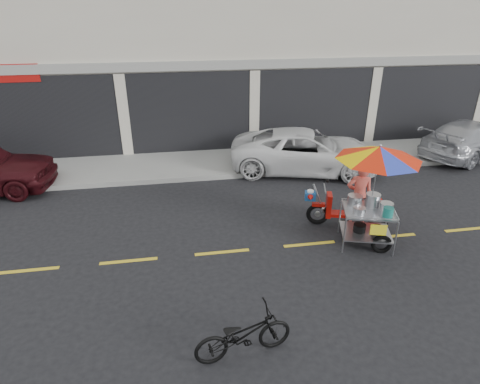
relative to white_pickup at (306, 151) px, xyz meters
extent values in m
plane|color=black|center=(-1.28, -4.33, -0.66)|extent=(90.00, 90.00, 0.00)
cube|color=gray|center=(-1.28, 1.17, -0.59)|extent=(45.00, 3.00, 0.15)
cube|color=beige|center=(-1.28, 6.17, 3.34)|extent=(36.00, 8.00, 8.00)
cube|color=black|center=(-1.28, 2.14, 0.79)|extent=(35.28, 0.06, 2.90)
cube|color=gray|center=(-1.28, 2.12, 2.44)|extent=(36.00, 0.12, 0.30)
cube|color=gold|center=(-1.28, -4.33, -0.66)|extent=(42.00, 0.10, 0.01)
imported|color=white|center=(0.00, 0.00, 0.00)|extent=(5.18, 3.37, 1.33)
imported|color=silver|center=(6.21, 0.37, -0.03)|extent=(4.73, 3.41, 1.27)
imported|color=black|center=(-3.31, -7.19, -0.26)|extent=(1.60, 0.77, 0.81)
torus|color=black|center=(-0.81, -3.47, -0.39)|extent=(0.56, 0.26, 0.56)
torus|color=black|center=(0.60, -3.88, -0.39)|extent=(0.56, 0.26, 0.56)
cylinder|color=#9EA0A5|center=(-0.81, -3.47, -0.39)|extent=(0.15, 0.09, 0.14)
cylinder|color=#9EA0A5|center=(0.60, -3.88, -0.39)|extent=(0.15, 0.09, 0.14)
cube|color=#AC0F09|center=(-0.81, -3.47, -0.13)|extent=(0.33, 0.20, 0.08)
cylinder|color=#9EA0A5|center=(-0.81, -3.47, 0.02)|extent=(0.36, 0.15, 0.79)
cube|color=#AC0F09|center=(-0.57, -3.53, -0.13)|extent=(0.21, 0.35, 0.59)
cube|color=#AC0F09|center=(-0.15, -3.66, -0.35)|extent=(0.83, 0.48, 0.08)
cube|color=#AC0F09|center=(0.27, -3.78, -0.13)|extent=(0.77, 0.45, 0.39)
cube|color=black|center=(0.18, -3.75, 0.10)|extent=(0.67, 0.40, 0.10)
cylinder|color=#9EA0A5|center=(-0.69, -3.50, 0.31)|extent=(0.18, 0.52, 0.04)
sphere|color=black|center=(-0.58, -3.33, 0.43)|extent=(0.10, 0.10, 0.10)
cylinder|color=white|center=(-0.69, -3.50, -0.20)|extent=(0.15, 0.15, 0.05)
cube|color=navy|center=(-1.01, -3.40, 0.10)|extent=(0.30, 0.28, 0.20)
cylinder|color=white|center=(-1.01, -3.40, 0.21)|extent=(0.19, 0.19, 0.05)
cone|color=#AC0F09|center=(-1.06, -3.56, 0.12)|extent=(0.23, 0.26, 0.18)
torus|color=black|center=(0.14, -4.91, -0.45)|extent=(0.46, 0.22, 0.45)
cylinder|color=#9EA0A5|center=(-0.68, -4.77, -0.25)|extent=(0.04, 0.04, 0.83)
cylinder|color=#9EA0A5|center=(-0.43, -3.93, -0.25)|extent=(0.04, 0.04, 0.83)
cylinder|color=#9EA0A5|center=(0.35, -5.07, -0.25)|extent=(0.04, 0.04, 0.83)
cylinder|color=#9EA0A5|center=(0.59, -4.23, -0.25)|extent=(0.04, 0.04, 0.83)
cube|color=#9EA0A5|center=(-0.04, -4.50, -0.37)|extent=(1.28, 1.14, 0.03)
cube|color=#9EA0A5|center=(-0.04, -4.50, 0.17)|extent=(1.28, 1.14, 0.04)
cylinder|color=#9EA0A5|center=(-0.17, -4.92, 0.22)|extent=(1.04, 0.32, 0.02)
cylinder|color=#9EA0A5|center=(0.08, -4.08, 0.22)|extent=(1.04, 0.32, 0.02)
cylinder|color=#9EA0A5|center=(-0.56, -4.35, 0.22)|extent=(0.27, 0.85, 0.02)
cylinder|color=#9EA0A5|center=(0.47, -4.65, 0.22)|extent=(0.27, 0.85, 0.02)
cylinder|color=#9EA0A5|center=(0.08, -4.08, -0.37)|extent=(0.24, 0.71, 0.04)
cylinder|color=#9EA0A5|center=(0.08, -4.08, 0.12)|extent=(0.24, 0.71, 0.04)
cube|color=yellow|center=(-0.04, -4.99, -0.03)|extent=(0.33, 0.11, 0.24)
cylinder|color=#B7B7BC|center=(-0.27, -4.23, 0.30)|extent=(0.39, 0.39, 0.23)
cylinder|color=#B7B7BC|center=(0.11, -4.32, 0.32)|extent=(0.39, 0.39, 0.28)
cylinder|color=#B7B7BC|center=(0.33, -4.56, 0.26)|extent=(0.35, 0.35, 0.16)
cylinder|color=#B7B7BC|center=(-0.33, -4.60, 0.25)|extent=(0.32, 0.32, 0.13)
cylinder|color=#1A756B|center=(0.22, -4.83, 0.29)|extent=(0.27, 0.27, 0.21)
cylinder|color=black|center=(-0.18, -4.46, -0.27)|extent=(0.34, 0.34, 0.18)
cylinder|color=black|center=(0.19, -4.57, -0.28)|extent=(0.29, 0.29, 0.16)
cylinder|color=#9EA0A5|center=(0.03, -4.42, 0.90)|extent=(0.03, 0.03, 1.46)
sphere|color=#9EA0A5|center=(0.03, -4.42, 1.65)|extent=(0.06, 0.06, 0.06)
imported|color=#E15547|center=(0.08, -3.73, 0.16)|extent=(0.69, 0.55, 1.65)
camera|label=1|loc=(-4.12, -11.70, 4.28)|focal=30.00mm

